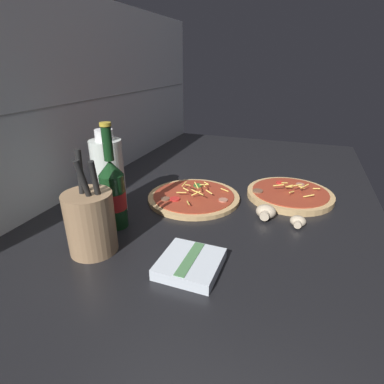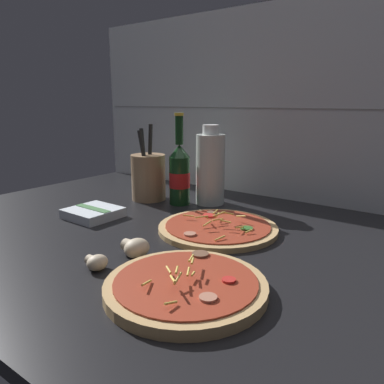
# 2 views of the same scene
# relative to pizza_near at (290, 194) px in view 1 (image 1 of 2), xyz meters

# --- Properties ---
(counter_slab) EXTENTS (1.60, 0.90, 0.03)m
(counter_slab) POSITION_rel_pizza_near_xyz_m (-0.07, 0.19, -0.02)
(counter_slab) COLOR black
(counter_slab) RESTS_ON ground
(tile_backsplash) EXTENTS (1.60, 0.01, 0.60)m
(tile_backsplash) POSITION_rel_pizza_near_xyz_m (-0.07, 0.65, 0.26)
(tile_backsplash) COLOR silver
(tile_backsplash) RESTS_ON ground
(pizza_near) EXTENTS (0.26, 0.26, 0.05)m
(pizza_near) POSITION_rel_pizza_near_xyz_m (0.00, 0.00, 0.00)
(pizza_near) COLOR tan
(pizza_near) RESTS_ON counter_slab
(pizza_far) EXTENTS (0.28, 0.28, 0.05)m
(pizza_far) POSITION_rel_pizza_near_xyz_m (-0.12, 0.27, -0.00)
(pizza_far) COLOR tan
(pizza_far) RESTS_ON counter_slab
(beer_bottle) EXTENTS (0.06, 0.06, 0.26)m
(beer_bottle) POSITION_rel_pizza_near_xyz_m (-0.33, 0.41, 0.08)
(beer_bottle) COLOR #143819
(beer_bottle) RESTS_ON counter_slab
(oil_bottle) EXTENTS (0.08, 0.08, 0.23)m
(oil_bottle) POSITION_rel_pizza_near_xyz_m (-0.27, 0.46, 0.10)
(oil_bottle) COLOR silver
(oil_bottle) RESTS_ON counter_slab
(mushroom_left) EXTENTS (0.04, 0.04, 0.03)m
(mushroom_left) POSITION_rel_pizza_near_xyz_m (-0.18, -0.03, 0.00)
(mushroom_left) COLOR beige
(mushroom_left) RESTS_ON counter_slab
(mushroom_right) EXTENTS (0.06, 0.05, 0.04)m
(mushroom_right) POSITION_rel_pizza_near_xyz_m (-0.16, 0.05, 0.01)
(mushroom_right) COLOR beige
(mushroom_right) RESTS_ON counter_slab
(utensil_crock) EXTENTS (0.10, 0.10, 0.23)m
(utensil_crock) POSITION_rel_pizza_near_xyz_m (-0.45, 0.39, 0.06)
(utensil_crock) COLOR #9E7A56
(utensil_crock) RESTS_ON counter_slab
(dish_towel) EXTENTS (0.13, 0.12, 0.03)m
(dish_towel) POSITION_rel_pizza_near_xyz_m (-0.43, 0.17, 0.00)
(dish_towel) COLOR silver
(dish_towel) RESTS_ON counter_slab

